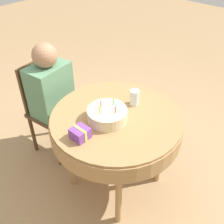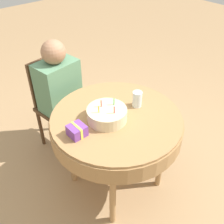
# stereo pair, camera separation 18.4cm
# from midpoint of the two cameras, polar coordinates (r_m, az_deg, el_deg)

# --- Properties ---
(ground_plane) EXTENTS (12.00, 12.00, 0.00)m
(ground_plane) POSITION_cam_midpoint_polar(r_m,az_deg,el_deg) (2.53, 2.91, -14.91)
(ground_plane) COLOR #A37F56
(dining_table) EXTENTS (1.02, 1.02, 0.78)m
(dining_table) POSITION_cam_midpoint_polar(r_m,az_deg,el_deg) (2.03, 3.51, -3.09)
(dining_table) COLOR #9E7547
(dining_table) RESTS_ON ground_plane
(chair) EXTENTS (0.45, 0.45, 0.94)m
(chair) POSITION_cam_midpoint_polar(r_m,az_deg,el_deg) (2.62, -10.07, 2.21)
(chair) COLOR #4C331E
(chair) RESTS_ON ground_plane
(person) EXTENTS (0.40, 0.38, 1.16)m
(person) POSITION_cam_midpoint_polar(r_m,az_deg,el_deg) (2.45, -9.16, 5.17)
(person) COLOR #9E7051
(person) RESTS_ON ground_plane
(birthday_cake) EXTENTS (0.30, 0.30, 0.15)m
(birthday_cake) POSITION_cam_midpoint_polar(r_m,az_deg,el_deg) (1.91, 1.63, -0.62)
(birthday_cake) COLOR beige
(birthday_cake) RESTS_ON dining_table
(drinking_glass) EXTENTS (0.07, 0.07, 0.13)m
(drinking_glass) POSITION_cam_midpoint_polar(r_m,az_deg,el_deg) (2.06, 8.06, 2.71)
(drinking_glass) COLOR silver
(drinking_glass) RESTS_ON dining_table
(gift_box) EXTENTS (0.11, 0.12, 0.08)m
(gift_box) POSITION_cam_midpoint_polar(r_m,az_deg,el_deg) (1.79, -4.74, -4.18)
(gift_box) COLOR #753D99
(gift_box) RESTS_ON dining_table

